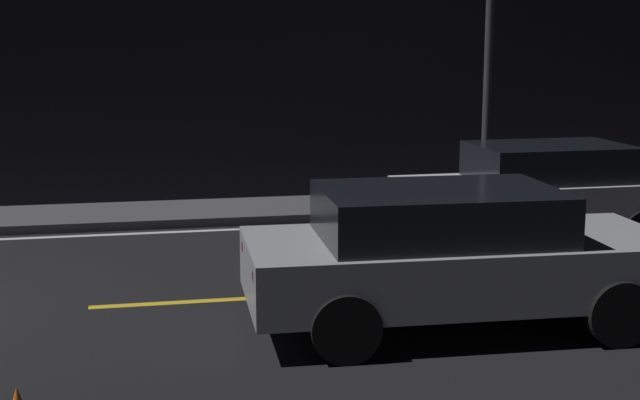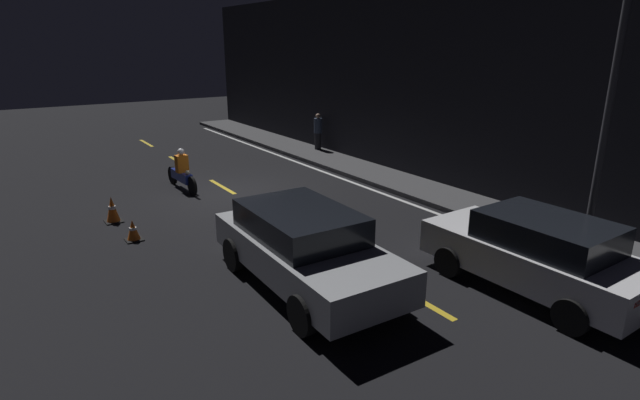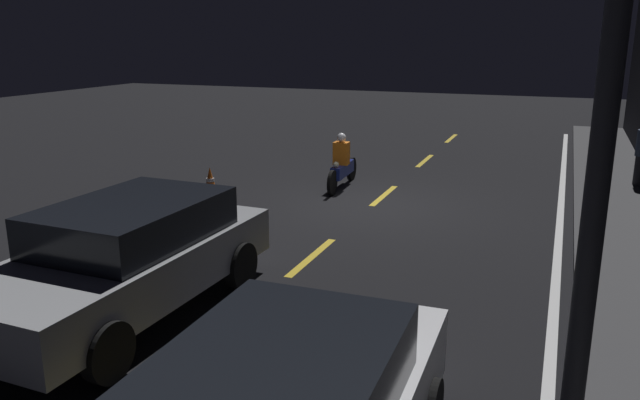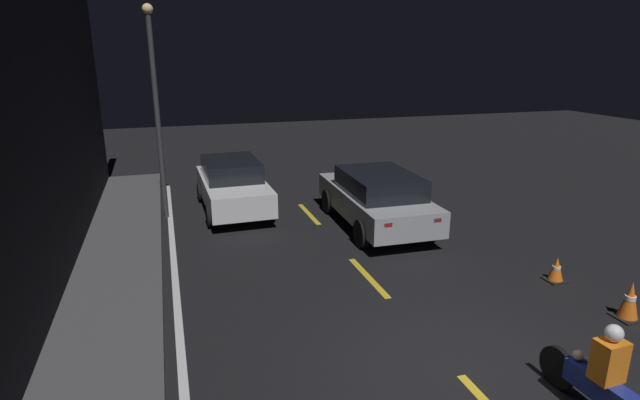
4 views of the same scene
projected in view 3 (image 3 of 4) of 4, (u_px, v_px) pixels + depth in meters
name	position (u px, v px, depth m)	size (l,w,h in m)	color
ground_plane	(372.00, 206.00, 13.75)	(56.00, 56.00, 0.00)	black
raised_curb	(624.00, 228.00, 11.95)	(28.00, 1.79, 0.15)	#424244
lane_dash_a	(451.00, 138.00, 22.75)	(2.00, 0.14, 0.01)	gold
lane_dash_b	(425.00, 161.00, 18.70)	(2.00, 0.14, 0.01)	gold
lane_dash_c	(384.00, 195.00, 14.65)	(2.00, 0.14, 0.01)	gold
lane_dash_d	(312.00, 257.00, 10.60)	(2.00, 0.14, 0.01)	gold
lane_dash_e	(151.00, 394.00, 6.55)	(2.00, 0.14, 0.01)	gold
lane_solid_kerb	(560.00, 225.00, 12.37)	(25.20, 0.14, 0.01)	silver
hatchback_silver	(128.00, 256.00, 8.26)	(4.63, 2.13, 1.53)	#9EA0A5
motorcycle	(342.00, 166.00, 15.30)	(2.26, 0.37, 1.37)	black
traffic_cone_near	(210.00, 182.00, 14.48)	(0.44, 0.44, 0.70)	black
traffic_cone_mid	(174.00, 204.00, 13.00)	(0.40, 0.40, 0.52)	black
street_lamp	(606.00, 113.00, 3.46)	(0.28, 0.28, 5.76)	#333338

